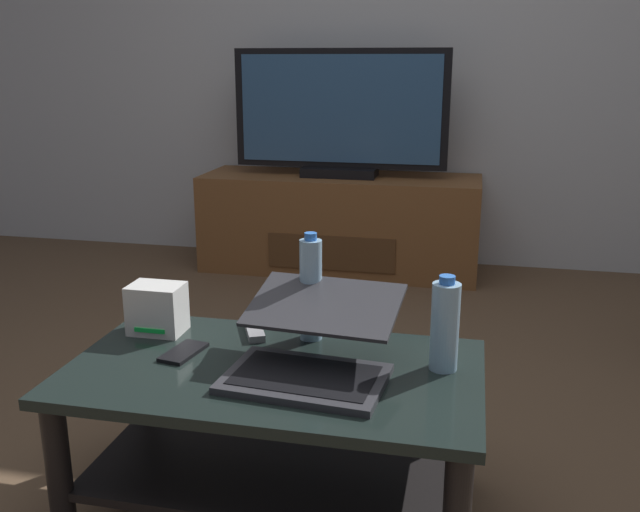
# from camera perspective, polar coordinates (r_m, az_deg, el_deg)

# --- Properties ---
(ground_plane) EXTENTS (7.68, 7.68, 0.00)m
(ground_plane) POSITION_cam_1_polar(r_m,az_deg,el_deg) (2.21, -0.95, -15.49)
(ground_plane) COLOR brown
(back_wall) EXTENTS (6.40, 0.12, 2.80)m
(back_wall) POSITION_cam_1_polar(r_m,az_deg,el_deg) (4.09, 6.61, 19.19)
(back_wall) COLOR silver
(back_wall) RESTS_ON ground
(coffee_table) EXTENTS (1.03, 0.58, 0.41)m
(coffee_table) POSITION_cam_1_polar(r_m,az_deg,el_deg) (1.81, -3.76, -12.79)
(coffee_table) COLOR black
(coffee_table) RESTS_ON ground
(media_cabinet) EXTENTS (1.53, 0.51, 0.53)m
(media_cabinet) POSITION_cam_1_polar(r_m,az_deg,el_deg) (3.91, 1.65, 2.72)
(media_cabinet) COLOR brown
(media_cabinet) RESTS_ON ground
(television) EXTENTS (1.16, 0.20, 0.68)m
(television) POSITION_cam_1_polar(r_m,az_deg,el_deg) (3.80, 1.66, 11.39)
(television) COLOR black
(television) RESTS_ON media_cabinet
(laptop) EXTENTS (0.41, 0.44, 0.18)m
(laptop) POSITION_cam_1_polar(r_m,az_deg,el_deg) (1.70, -0.56, -7.52)
(laptop) COLOR #333338
(laptop) RESTS_ON coffee_table
(router_box) EXTENTS (0.15, 0.11, 0.14)m
(router_box) POSITION_cam_1_polar(r_m,az_deg,el_deg) (1.99, -13.21, -4.22)
(router_box) COLOR white
(router_box) RESTS_ON coffee_table
(water_bottle_near) EXTENTS (0.07, 0.07, 0.24)m
(water_bottle_near) POSITION_cam_1_polar(r_m,az_deg,el_deg) (1.72, 10.19, -5.64)
(water_bottle_near) COLOR #99C6E5
(water_bottle_near) RESTS_ON coffee_table
(water_bottle_far) EXTENTS (0.06, 0.06, 0.30)m
(water_bottle_far) POSITION_cam_1_polar(r_m,az_deg,el_deg) (1.87, -0.76, -2.73)
(water_bottle_far) COLOR #99C6E5
(water_bottle_far) RESTS_ON coffee_table
(cell_phone) EXTENTS (0.09, 0.15, 0.01)m
(cell_phone) POSITION_cam_1_polar(r_m,az_deg,el_deg) (1.86, -11.12, -7.73)
(cell_phone) COLOR black
(cell_phone) RESTS_ON coffee_table
(tv_remote) EXTENTS (0.11, 0.16, 0.02)m
(tv_remote) POSITION_cam_1_polar(r_m,az_deg,el_deg) (1.96, -5.43, -5.99)
(tv_remote) COLOR #99999E
(tv_remote) RESTS_ON coffee_table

